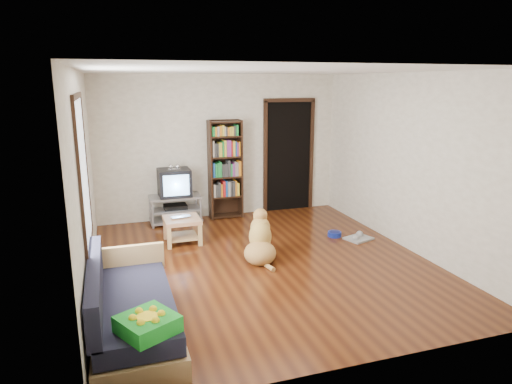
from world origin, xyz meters
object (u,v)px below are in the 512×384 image
object	(u,v)px
crt_tv	(174,182)
sofa	(130,312)
laptop	(182,218)
coffee_table	(182,225)
dog	(260,242)
tv_stand	(175,208)
green_cushion	(148,324)
bookshelf	(225,164)
dog_bowl	(335,234)
grey_rag	(358,238)

from	to	relation	value
crt_tv	sofa	bearing A→B (deg)	-104.93
laptop	coffee_table	size ratio (longest dim) A/B	0.55
coffee_table	dog	bearing A→B (deg)	-47.87
laptop	sofa	xyz separation A→B (m)	(-0.92, -2.54, -0.15)
tv_stand	dog	size ratio (longest dim) A/B	1.03
crt_tv	dog	size ratio (longest dim) A/B	0.66
green_cushion	bookshelf	distance (m)	4.80
laptop	dog	xyz separation A→B (m)	(0.94, -1.01, -0.15)
laptop	dog	world-z (taller)	dog
dog_bowl	dog	xyz separation A→B (m)	(-1.47, -0.55, 0.22)
laptop	coffee_table	distance (m)	0.14
dog_bowl	tv_stand	bearing A→B (deg)	146.73
dog	bookshelf	bearing A→B (deg)	88.48
laptop	grey_rag	size ratio (longest dim) A/B	0.76
sofa	coffee_table	xyz separation A→B (m)	(0.92, 2.57, 0.02)
bookshelf	dog	size ratio (longest dim) A/B	2.05
bookshelf	dog_bowl	bearing A→B (deg)	-49.34
sofa	dog	xyz separation A→B (m)	(1.87, 1.53, 0.00)
green_cushion	bookshelf	world-z (taller)	bookshelf
coffee_table	laptop	bearing A→B (deg)	-90.00
green_cushion	grey_rag	size ratio (longest dim) A/B	1.06
dog_bowl	sofa	size ratio (longest dim) A/B	0.12
bookshelf	dog	bearing A→B (deg)	-91.52
crt_tv	coffee_table	bearing A→B (deg)	-92.61
bookshelf	dog	xyz separation A→B (m)	(-0.06, -2.20, -0.74)
sofa	dog	distance (m)	2.41
grey_rag	tv_stand	bearing A→B (deg)	145.94
dog_bowl	sofa	xyz separation A→B (m)	(-3.33, -2.08, 0.22)
grey_rag	dog_bowl	bearing A→B (deg)	140.19
laptop	sofa	bearing A→B (deg)	-120.68
dog_bowl	coffee_table	size ratio (longest dim) A/B	0.40
grey_rag	green_cushion	bearing A→B (deg)	-144.20
dog_bowl	crt_tv	bearing A→B (deg)	146.36
grey_rag	bookshelf	distance (m)	2.74
sofa	coffee_table	distance (m)	2.73
laptop	dog	distance (m)	1.39
coffee_table	dog_bowl	bearing A→B (deg)	-11.41
dog	tv_stand	bearing A→B (deg)	112.97
dog_bowl	bookshelf	distance (m)	2.37
laptop	tv_stand	xyz separation A→B (m)	(0.05, 1.09, -0.14)
dog_bowl	dog	distance (m)	1.59
tv_stand	bookshelf	bearing A→B (deg)	5.63
green_cushion	dog_bowl	world-z (taller)	green_cushion
dog_bowl	crt_tv	xyz separation A→B (m)	(-2.36, 1.57, 0.70)
sofa	laptop	bearing A→B (deg)	69.99
dog	crt_tv	bearing A→B (deg)	112.76
dog	grey_rag	bearing A→B (deg)	9.75
bookshelf	coffee_table	world-z (taller)	bookshelf
crt_tv	bookshelf	xyz separation A→B (m)	(0.95, 0.07, 0.26)
grey_rag	coffee_table	world-z (taller)	coffee_table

